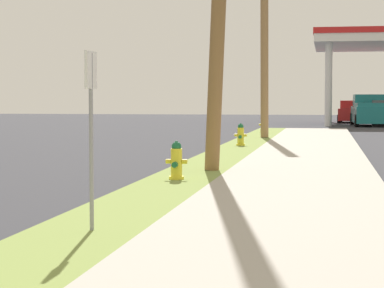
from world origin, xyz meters
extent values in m
cylinder|color=yellow|center=(0.67, 13.71, 0.15)|extent=(0.29, 0.29, 0.06)
cylinder|color=yellow|center=(0.67, 13.71, 0.42)|extent=(0.22, 0.22, 0.60)
sphere|color=#196038|center=(0.67, 13.71, 0.76)|extent=(0.19, 0.19, 0.19)
cylinder|color=#196038|center=(0.67, 13.71, 0.84)|extent=(0.06, 0.06, 0.05)
cylinder|color=yellow|center=(0.51, 13.71, 0.47)|extent=(0.10, 0.09, 0.09)
cylinder|color=yellow|center=(0.83, 13.71, 0.47)|extent=(0.10, 0.09, 0.09)
cylinder|color=#196038|center=(0.67, 13.54, 0.42)|extent=(0.11, 0.12, 0.11)
cylinder|color=yellow|center=(0.70, 24.48, 0.15)|extent=(0.29, 0.29, 0.06)
cylinder|color=yellow|center=(0.70, 24.48, 0.42)|extent=(0.22, 0.22, 0.60)
sphere|color=#196038|center=(0.70, 24.48, 0.76)|extent=(0.19, 0.19, 0.19)
cylinder|color=#196038|center=(0.70, 24.48, 0.84)|extent=(0.06, 0.06, 0.05)
cylinder|color=yellow|center=(0.54, 24.48, 0.47)|extent=(0.10, 0.09, 0.09)
cylinder|color=yellow|center=(0.86, 24.48, 0.47)|extent=(0.10, 0.09, 0.09)
cylinder|color=#196038|center=(0.70, 24.31, 0.42)|extent=(0.11, 0.12, 0.11)
cylinder|color=yellow|center=(0.59, 35.04, 0.15)|extent=(0.29, 0.29, 0.06)
cylinder|color=yellow|center=(0.59, 35.04, 0.42)|extent=(0.22, 0.22, 0.60)
sphere|color=#196038|center=(0.59, 35.04, 0.76)|extent=(0.19, 0.19, 0.19)
cylinder|color=#196038|center=(0.59, 35.04, 0.84)|extent=(0.06, 0.06, 0.05)
cylinder|color=yellow|center=(0.43, 35.04, 0.47)|extent=(0.10, 0.09, 0.09)
cylinder|color=yellow|center=(0.75, 35.04, 0.47)|extent=(0.10, 0.09, 0.09)
cylinder|color=#196038|center=(0.59, 34.87, 0.42)|extent=(0.11, 0.12, 0.11)
cylinder|color=#937047|center=(1.02, 30.06, 4.71)|extent=(0.49, 0.64, 9.19)
cylinder|color=gray|center=(0.79, 8.00, 1.17)|extent=(0.05, 0.05, 2.10)
cube|color=white|center=(0.79, 8.00, 2.02)|extent=(0.04, 0.36, 0.44)
cylinder|color=silver|center=(3.63, 46.35, 2.57)|extent=(0.44, 0.44, 5.14)
cylinder|color=silver|center=(3.63, 55.00, 2.57)|extent=(0.44, 0.44, 5.14)
cube|color=white|center=(6.63, 50.67, 5.39)|extent=(7.79, 10.45, 0.50)
cube|color=red|center=(6.63, 50.67, 5.82)|extent=(7.89, 10.55, 0.36)
cube|color=#47474C|center=(6.63, 46.35, 0.80)|extent=(0.70, 1.10, 1.60)
cube|color=#47474C|center=(6.63, 55.00, 0.80)|extent=(0.70, 1.10, 1.60)
cube|color=red|center=(5.35, 54.17, 0.59)|extent=(2.09, 4.60, 0.85)
cube|color=red|center=(5.33, 53.95, 1.29)|extent=(1.72, 2.12, 0.56)
cylinder|color=black|center=(4.59, 55.92, 0.30)|extent=(0.26, 0.61, 0.60)
cylinder|color=black|center=(6.31, 55.82, 0.30)|extent=(0.26, 0.61, 0.60)
cylinder|color=black|center=(4.38, 52.53, 0.30)|extent=(0.26, 0.61, 0.60)
cylinder|color=black|center=(6.10, 52.42, 0.30)|extent=(0.26, 0.61, 0.60)
cube|color=#197075|center=(6.20, 47.49, 0.71)|extent=(2.17, 5.46, 1.00)
cube|color=#197075|center=(6.17, 48.46, 1.59)|extent=(1.90, 2.11, 0.76)
cube|color=#197075|center=(6.24, 46.30, 1.33)|extent=(1.97, 2.97, 0.24)
cylinder|color=black|center=(5.18, 49.60, 0.38)|extent=(0.24, 0.77, 0.76)
cylinder|color=black|center=(7.08, 49.66, 0.38)|extent=(0.24, 0.77, 0.76)
cylinder|color=black|center=(5.32, 45.31, 0.38)|extent=(0.24, 0.77, 0.76)
camera|label=1|loc=(3.52, -0.48, 1.68)|focal=70.03mm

